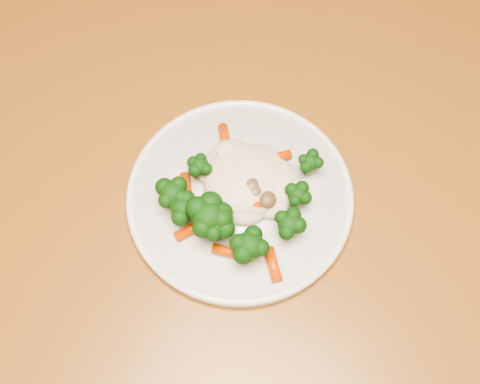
{
  "coord_description": "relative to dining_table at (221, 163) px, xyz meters",
  "views": [
    {
      "loc": [
        0.07,
        -0.66,
        1.39
      ],
      "look_at": [
        -0.05,
        -0.38,
        0.77
      ],
      "focal_mm": 45.0,
      "sensor_mm": 36.0,
      "label": 1
    }
  ],
  "objects": [
    {
      "name": "meal",
      "position": [
        0.06,
        -0.1,
        0.12
      ],
      "size": [
        0.18,
        0.17,
        0.05
      ],
      "color": "beige",
      "rests_on": "plate"
    },
    {
      "name": "dining_table",
      "position": [
        0.0,
        0.0,
        0.0
      ],
      "size": [
        1.47,
        1.17,
        0.75
      ],
      "rotation": [
        0.0,
        0.0,
        -0.26
      ],
      "color": "#945A22",
      "rests_on": "ground"
    },
    {
      "name": "plate",
      "position": [
        0.06,
        -0.08,
        0.1
      ],
      "size": [
        0.26,
        0.26,
        0.01
      ],
      "primitive_type": "cylinder",
      "color": "white",
      "rests_on": "dining_table"
    }
  ]
}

